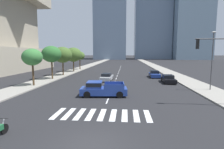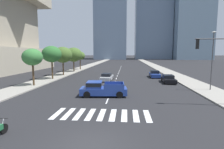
{
  "view_description": "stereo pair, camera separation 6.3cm",
  "coord_description": "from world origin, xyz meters",
  "px_view_note": "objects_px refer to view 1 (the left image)",
  "views": [
    {
      "loc": [
        1.87,
        -8.66,
        4.85
      ],
      "look_at": [
        0.0,
        14.7,
        2.0
      ],
      "focal_mm": 28.15,
      "sensor_mm": 36.0,
      "label": 1
    },
    {
      "loc": [
        1.93,
        -8.65,
        4.85
      ],
      "look_at": [
        0.0,
        14.7,
        2.0
      ],
      "focal_mm": 28.15,
      "sensor_mm": 36.0,
      "label": 2
    }
  ],
  "objects_px": {
    "sedan_blue_0": "(154,74)",
    "traffic_signal_near": "(220,58)",
    "street_lamp_east": "(212,56)",
    "street_tree_second": "(51,54)",
    "street_tree_nearest": "(32,57)",
    "street_tree_fourth": "(73,55)",
    "street_tree_third": "(63,55)",
    "street_tree_fifth": "(80,56)",
    "sedan_black_1": "(168,79)",
    "sedan_silver_2": "(107,77)",
    "pickup_truck": "(102,89)"
  },
  "relations": [
    {
      "from": "sedan_black_1",
      "to": "street_lamp_east",
      "type": "xyz_separation_m",
      "value": [
        3.89,
        -6.15,
        3.88
      ]
    },
    {
      "from": "street_lamp_east",
      "to": "street_tree_second",
      "type": "xyz_separation_m",
      "value": [
        -24.47,
        7.82,
        0.21
      ]
    },
    {
      "from": "sedan_blue_0",
      "to": "traffic_signal_near",
      "type": "distance_m",
      "value": 19.83
    },
    {
      "from": "pickup_truck",
      "to": "street_tree_fourth",
      "type": "relative_size",
      "value": 0.87
    },
    {
      "from": "traffic_signal_near",
      "to": "street_tree_second",
      "type": "distance_m",
      "value": 26.4
    },
    {
      "from": "street_lamp_east",
      "to": "street_tree_fifth",
      "type": "distance_m",
      "value": 36.77
    },
    {
      "from": "sedan_black_1",
      "to": "street_tree_third",
      "type": "height_order",
      "value": "street_tree_third"
    },
    {
      "from": "street_tree_fourth",
      "to": "street_tree_fifth",
      "type": "bearing_deg",
      "value": 90.0
    },
    {
      "from": "street_lamp_east",
      "to": "street_tree_fifth",
      "type": "height_order",
      "value": "street_lamp_east"
    },
    {
      "from": "street_tree_fourth",
      "to": "street_tree_fifth",
      "type": "relative_size",
      "value": 1.18
    },
    {
      "from": "pickup_truck",
      "to": "sedan_silver_2",
      "type": "xyz_separation_m",
      "value": [
        -0.65,
        11.31,
        -0.21
      ]
    },
    {
      "from": "sedan_silver_2",
      "to": "traffic_signal_near",
      "type": "relative_size",
      "value": 0.74
    },
    {
      "from": "traffic_signal_near",
      "to": "street_tree_nearest",
      "type": "height_order",
      "value": "traffic_signal_near"
    },
    {
      "from": "sedan_black_1",
      "to": "street_tree_third",
      "type": "distance_m",
      "value": 22.18
    },
    {
      "from": "sedan_blue_0",
      "to": "street_lamp_east",
      "type": "bearing_deg",
      "value": 23.46
    },
    {
      "from": "sedan_blue_0",
      "to": "street_lamp_east",
      "type": "height_order",
      "value": "street_lamp_east"
    },
    {
      "from": "street_tree_third",
      "to": "street_tree_fifth",
      "type": "height_order",
      "value": "street_tree_third"
    },
    {
      "from": "sedan_black_1",
      "to": "traffic_signal_near",
      "type": "distance_m",
      "value": 13.51
    },
    {
      "from": "traffic_signal_near",
      "to": "street_lamp_east",
      "type": "xyz_separation_m",
      "value": [
        2.43,
        6.71,
        0.02
      ]
    },
    {
      "from": "pickup_truck",
      "to": "street_tree_third",
      "type": "distance_m",
      "value": 20.78
    },
    {
      "from": "sedan_blue_0",
      "to": "street_tree_fifth",
      "type": "height_order",
      "value": "street_tree_fifth"
    },
    {
      "from": "traffic_signal_near",
      "to": "street_lamp_east",
      "type": "bearing_deg",
      "value": -109.9
    },
    {
      "from": "sedan_black_1",
      "to": "traffic_signal_near",
      "type": "bearing_deg",
      "value": 9.29
    },
    {
      "from": "pickup_truck",
      "to": "street_tree_fourth",
      "type": "height_order",
      "value": "street_tree_fourth"
    },
    {
      "from": "street_tree_fourth",
      "to": "street_tree_second",
      "type": "bearing_deg",
      "value": -90.0
    },
    {
      "from": "street_lamp_east",
      "to": "traffic_signal_near",
      "type": "bearing_deg",
      "value": -109.9
    },
    {
      "from": "sedan_blue_0",
      "to": "traffic_signal_near",
      "type": "relative_size",
      "value": 0.72
    },
    {
      "from": "street_tree_nearest",
      "to": "sedan_silver_2",
      "type": "bearing_deg",
      "value": 31.53
    },
    {
      "from": "sedan_blue_0",
      "to": "street_tree_third",
      "type": "bearing_deg",
      "value": -91.47
    },
    {
      "from": "sedan_black_1",
      "to": "sedan_silver_2",
      "type": "xyz_separation_m",
      "value": [
        -10.43,
        1.25,
        0.02
      ]
    },
    {
      "from": "sedan_blue_0",
      "to": "sedan_black_1",
      "type": "distance_m",
      "value": 6.52
    },
    {
      "from": "sedan_black_1",
      "to": "street_tree_third",
      "type": "xyz_separation_m",
      "value": [
        -20.58,
        7.3,
        3.92
      ]
    },
    {
      "from": "street_lamp_east",
      "to": "street_tree_fourth",
      "type": "xyz_separation_m",
      "value": [
        -24.47,
        21.2,
        0.01
      ]
    },
    {
      "from": "street_tree_fourth",
      "to": "sedan_black_1",
      "type": "bearing_deg",
      "value": -36.17
    },
    {
      "from": "street_tree_second",
      "to": "street_lamp_east",
      "type": "bearing_deg",
      "value": -17.73
    },
    {
      "from": "traffic_signal_near",
      "to": "street_tree_second",
      "type": "bearing_deg",
      "value": -33.4
    },
    {
      "from": "pickup_truck",
      "to": "sedan_black_1",
      "type": "height_order",
      "value": "pickup_truck"
    },
    {
      "from": "street_lamp_east",
      "to": "street_tree_second",
      "type": "relative_size",
      "value": 1.23
    },
    {
      "from": "street_tree_third",
      "to": "street_tree_fourth",
      "type": "bearing_deg",
      "value": 90.0
    },
    {
      "from": "street_tree_nearest",
      "to": "street_tree_second",
      "type": "bearing_deg",
      "value": 90.0
    },
    {
      "from": "traffic_signal_near",
      "to": "street_tree_second",
      "type": "xyz_separation_m",
      "value": [
        -22.04,
        14.53,
        0.22
      ]
    },
    {
      "from": "street_lamp_east",
      "to": "street_tree_nearest",
      "type": "bearing_deg",
      "value": 177.24
    },
    {
      "from": "sedan_silver_2",
      "to": "street_lamp_east",
      "type": "relative_size",
      "value": 0.64
    },
    {
      "from": "street_lamp_east",
      "to": "street_tree_third",
      "type": "relative_size",
      "value": 1.23
    },
    {
      "from": "street_lamp_east",
      "to": "street_tree_nearest",
      "type": "distance_m",
      "value": 24.5
    },
    {
      "from": "sedan_blue_0",
      "to": "traffic_signal_near",
      "type": "xyz_separation_m",
      "value": [
        2.71,
        -19.26,
        3.83
      ]
    },
    {
      "from": "pickup_truck",
      "to": "sedan_blue_0",
      "type": "height_order",
      "value": "pickup_truck"
    },
    {
      "from": "street_tree_fourth",
      "to": "street_tree_third",
      "type": "bearing_deg",
      "value": -90.0
    },
    {
      "from": "pickup_truck",
      "to": "traffic_signal_near",
      "type": "height_order",
      "value": "traffic_signal_near"
    },
    {
      "from": "sedan_blue_0",
      "to": "street_tree_third",
      "type": "height_order",
      "value": "street_tree_third"
    }
  ]
}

